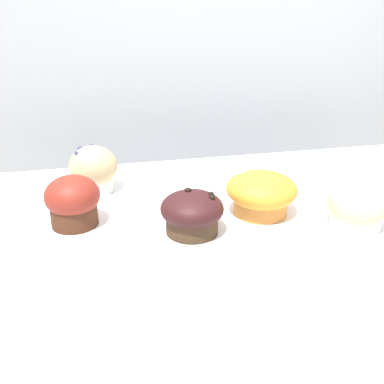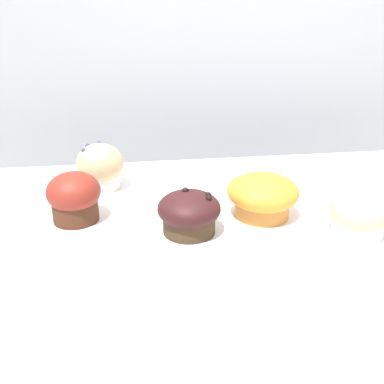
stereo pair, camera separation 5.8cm
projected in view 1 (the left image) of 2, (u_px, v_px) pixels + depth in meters
name	position (u px, v px, depth m)	size (l,w,h in m)	color
wall_back	(188.00, 121.00, 1.29)	(3.20, 0.10, 1.80)	#B2B7BC
muffin_front_center	(94.00, 170.00, 0.85)	(0.09, 0.09, 0.09)	silver
muffin_back_left	(259.00, 193.00, 0.76)	(0.12, 0.12, 0.07)	#CA8037
muffin_back_right	(357.00, 207.00, 0.72)	(0.09, 0.09, 0.08)	silver
muffin_front_left	(192.00, 213.00, 0.70)	(0.10, 0.10, 0.07)	#3F2C1B
muffin_front_right	(73.00, 201.00, 0.72)	(0.09, 0.09, 0.08)	#472516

